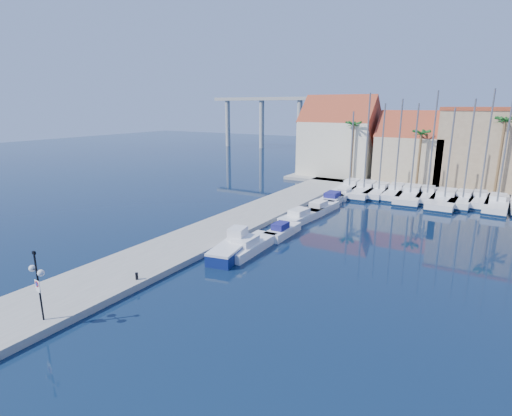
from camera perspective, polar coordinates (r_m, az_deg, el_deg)
The scene contains 29 objects.
ground at distance 26.96m, azimuth -3.28°, elevation -12.52°, with size 260.00×260.00×0.00m, color black.
quay_west at distance 42.00m, azimuth -3.01°, elevation -2.12°, with size 6.00×77.00×0.50m, color gray.
shore_north at distance 68.88m, azimuth 27.65°, elevation 2.80°, with size 54.00×16.00×0.50m, color gray.
lamp_post at distance 25.16m, azimuth -28.80°, elevation -8.43°, with size 1.39×0.49×4.12m.
bollard at distance 29.21m, azimuth -16.68°, elevation -9.31°, with size 0.20×0.20×0.50m, color black.
fishing_boat at distance 33.64m, azimuth -3.31°, elevation -5.59°, with size 3.07×6.28×2.11m.
motorboat_west_0 at distance 34.55m, azimuth -1.02°, elevation -5.35°, with size 2.31×6.72×1.40m.
motorboat_west_1 at distance 38.57m, azimuth 3.78°, elevation -3.24°, with size 1.66×5.07×1.40m.
motorboat_west_2 at distance 43.84m, azimuth 6.53°, elevation -1.13°, with size 2.81×6.85×1.40m.
motorboat_west_3 at distance 47.58m, azimuth 9.16°, elevation 0.03°, with size 2.40×6.45×1.40m.
motorboat_west_4 at distance 53.01m, azimuth 11.03°, elevation 1.43°, with size 2.40×6.96×1.40m.
motorboat_west_5 at distance 55.70m, azimuth 12.66°, elevation 1.97°, with size 2.06×5.72×1.40m.
sailboat_0 at distance 60.02m, azimuth 13.32°, elevation 2.89°, with size 3.03×9.78×11.40m.
sailboat_1 at distance 58.93m, azimuth 15.29°, elevation 2.56°, with size 3.37×11.38×13.84m.
sailboat_2 at distance 58.43m, azimuth 17.25°, elevation 2.34°, with size 2.55×9.08×12.47m.
sailboat_3 at distance 58.44m, azimuth 19.28°, elevation 2.18°, with size 2.99×9.52×13.04m.
sailboat_4 at distance 57.67m, azimuth 21.22°, elevation 1.81°, with size 3.72×11.68×12.48m.
sailboat_5 at distance 58.10m, azimuth 23.28°, elevation 1.78°, with size 2.77×8.62×14.03m.
sailboat_6 at distance 56.62m, azimuth 25.39°, elevation 1.16°, with size 3.33×11.92×11.97m.
sailboat_7 at distance 57.22m, azimuth 27.49°, elevation 1.10°, with size 3.07×9.30×12.99m.
sailboat_8 at distance 57.98m, azimuth 29.31°, elevation 1.08°, with size 2.23×8.22×14.15m.
sailboat_9 at distance 56.77m, azimuth 31.18°, elevation 0.56°, with size 3.02×9.71×14.92m.
building_0 at distance 71.05m, azimuth 11.78°, elevation 9.57°, with size 12.30×9.00×13.50m.
building_1 at distance 68.10m, azimuth 21.34°, elevation 7.65°, with size 10.30×8.00×11.00m.
building_2 at distance 67.99m, azimuth 30.77°, elevation 7.43°, with size 14.20×10.20×11.50m.
palm_0 at distance 64.88m, azimuth 13.76°, elevation 11.29°, with size 2.60×2.60×10.15m.
palm_1 at distance 62.62m, azimuth 22.56°, elevation 9.64°, with size 2.60×2.60×9.15m.
palm_2 at distance 61.77m, azimuth 32.03°, elevation 10.27°, with size 2.60×2.60×11.15m.
viaduct at distance 114.63m, azimuth 3.90°, elevation 13.45°, with size 48.00×2.20×14.45m.
Camera 1 is at (13.72, -19.73, 12.22)m, focal length 28.00 mm.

